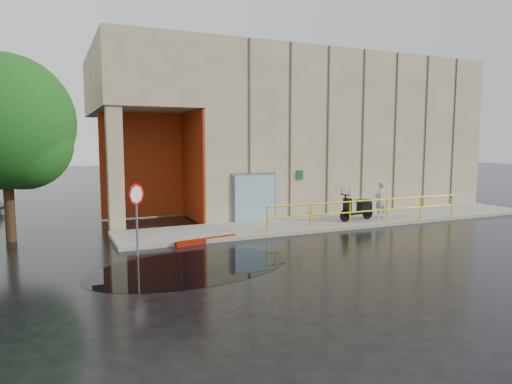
% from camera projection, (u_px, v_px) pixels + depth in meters
% --- Properties ---
extents(ground, '(120.00, 120.00, 0.00)m').
position_uv_depth(ground, '(323.00, 254.00, 14.71)').
color(ground, black).
rests_on(ground, ground).
extents(sidewalk, '(20.00, 3.00, 0.15)m').
position_uv_depth(sidewalk, '(345.00, 221.00, 20.41)').
color(sidewalk, gray).
rests_on(sidewalk, ground).
extents(building, '(20.00, 10.17, 8.00)m').
position_uv_depth(building, '(296.00, 131.00, 26.28)').
color(building, gray).
rests_on(building, ground).
extents(guardrail, '(9.56, 0.06, 1.03)m').
position_uv_depth(guardrail, '(369.00, 211.00, 19.22)').
color(guardrail, yellow).
rests_on(guardrail, sidewalk).
extents(person, '(0.66, 0.48, 1.68)m').
position_uv_depth(person, '(380.00, 200.00, 20.71)').
color(person, '#A8A8AD').
rests_on(person, sidewalk).
extents(scooter, '(1.91, 0.84, 1.45)m').
position_uv_depth(scooter, '(357.00, 202.00, 20.08)').
color(scooter, black).
rests_on(scooter, sidewalk).
extents(stop_sign, '(0.57, 0.47, 2.32)m').
position_uv_depth(stop_sign, '(136.00, 202.00, 14.32)').
color(stop_sign, slate).
rests_on(stop_sign, ground).
extents(red_curb, '(2.39, 0.62, 0.18)m').
position_uv_depth(red_curb, '(207.00, 240.00, 16.32)').
color(red_curb, '#7D1201').
rests_on(red_curb, ground).
extents(puddle, '(6.65, 4.68, 0.01)m').
position_uv_depth(puddle, '(192.00, 267.00, 13.16)').
color(puddle, black).
rests_on(puddle, ground).
extents(tree_near, '(4.82, 4.82, 6.72)m').
position_uv_depth(tree_near, '(9.00, 127.00, 16.14)').
color(tree_near, black).
rests_on(tree_near, ground).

